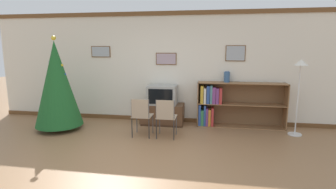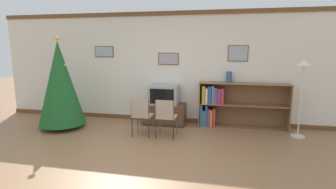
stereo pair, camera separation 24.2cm
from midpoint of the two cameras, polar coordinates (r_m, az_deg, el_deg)
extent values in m
plane|color=#936B47|center=(4.38, -5.95, -14.77)|extent=(24.00, 24.00, 0.00)
cube|color=silver|center=(6.52, 0.90, 5.83)|extent=(8.93, 0.08, 2.70)
cube|color=brown|center=(6.50, 0.84, 17.30)|extent=(8.93, 0.03, 0.10)
cube|color=brown|center=(6.69, 0.78, -5.37)|extent=(8.93, 0.03, 0.10)
cube|color=brown|center=(6.96, -12.74, 9.10)|extent=(0.50, 0.02, 0.28)
cube|color=#9EA8B2|center=(6.95, -12.78, 9.09)|extent=(0.47, 0.01, 0.24)
cube|color=brown|center=(6.45, 1.16, 7.77)|extent=(0.51, 0.02, 0.29)
cube|color=#A893A3|center=(6.44, 1.14, 7.77)|extent=(0.47, 0.01, 0.25)
cube|color=brown|center=(6.35, 16.07, 8.60)|extent=(0.46, 0.02, 0.37)
cube|color=#9EA8B2|center=(6.33, 16.07, 8.60)|extent=(0.42, 0.01, 0.33)
cylinder|color=maroon|center=(6.60, -20.87, -6.30)|extent=(0.36, 0.36, 0.10)
cone|color=#1E5B28|center=(6.40, -21.43, 2.33)|extent=(1.04, 1.04, 1.90)
sphere|color=yellow|center=(6.35, -22.03, 11.30)|extent=(0.10, 0.10, 0.10)
sphere|color=gold|center=(6.29, -20.51, 6.05)|extent=(0.06, 0.06, 0.06)
sphere|color=#1E4CB2|center=(6.29, -19.93, 4.27)|extent=(0.04, 0.04, 0.04)
sphere|color=silver|center=(6.38, -22.81, 6.61)|extent=(0.05, 0.05, 0.05)
sphere|color=red|center=(6.53, -21.62, 5.23)|extent=(0.04, 0.04, 0.04)
sphere|color=#1E4CB2|center=(6.78, -21.90, -0.26)|extent=(0.05, 0.05, 0.05)
cube|color=#412A1A|center=(6.45, 0.23, -6.21)|extent=(0.99, 0.49, 0.05)
cube|color=brown|center=(6.38, 0.23, -4.05)|extent=(1.03, 0.51, 0.45)
cube|color=#9E9E99|center=(6.28, 0.24, -0.06)|extent=(0.69, 0.49, 0.45)
cube|color=black|center=(6.05, -0.24, -0.47)|extent=(0.57, 0.01, 0.35)
cube|color=tan|center=(5.56, -4.27, -4.58)|extent=(0.40, 0.40, 0.02)
cube|color=tan|center=(5.33, -4.88, -3.04)|extent=(0.35, 0.02, 0.38)
cylinder|color=#4C4C51|center=(5.83, -5.45, -6.12)|extent=(0.02, 0.02, 0.42)
cylinder|color=#4C4C51|center=(5.74, -2.00, -6.36)|extent=(0.02, 0.02, 0.42)
cylinder|color=#4C4C51|center=(5.50, -6.58, -7.14)|extent=(0.02, 0.02, 0.42)
cylinder|color=#4C4C51|center=(5.40, -2.93, -7.42)|extent=(0.02, 0.02, 0.42)
cylinder|color=#4C4C51|center=(5.45, -6.62, -5.16)|extent=(0.02, 0.02, 0.82)
cylinder|color=#4C4C51|center=(5.35, -2.95, -5.40)|extent=(0.02, 0.02, 0.82)
cube|color=tan|center=(5.44, 0.95, -4.88)|extent=(0.40, 0.40, 0.02)
cube|color=tan|center=(5.21, 0.55, -3.32)|extent=(0.35, 0.02, 0.38)
cylinder|color=#4C4C51|center=(5.70, -0.49, -6.45)|extent=(0.02, 0.02, 0.42)
cylinder|color=#4C4C51|center=(5.64, 3.11, -6.66)|extent=(0.02, 0.02, 0.42)
cylinder|color=#4C4C51|center=(5.37, -1.33, -7.53)|extent=(0.02, 0.02, 0.42)
cylinder|color=#4C4C51|center=(5.30, 2.50, -7.77)|extent=(0.02, 0.02, 0.42)
cylinder|color=#4C4C51|center=(5.31, -1.34, -5.50)|extent=(0.02, 0.02, 0.82)
cylinder|color=#4C4C51|center=(5.24, 2.51, -5.72)|extent=(0.02, 0.02, 0.82)
cube|color=olive|center=(6.29, 8.03, -2.03)|extent=(0.02, 0.36, 1.05)
cube|color=olive|center=(6.48, 25.86, -2.62)|extent=(0.02, 0.36, 1.05)
cube|color=olive|center=(6.22, 17.32, 2.29)|extent=(2.01, 0.36, 0.02)
cube|color=olive|center=(6.44, 16.83, -6.84)|extent=(2.01, 0.36, 0.02)
cube|color=olive|center=(6.30, 17.08, -2.17)|extent=(1.97, 0.36, 0.02)
cube|color=brown|center=(6.48, 16.94, -2.03)|extent=(2.01, 0.01, 1.05)
cube|color=#2D4C93|center=(6.32, 8.41, -4.39)|extent=(0.06, 0.29, 0.50)
cube|color=#337547|center=(6.32, 8.95, -5.01)|extent=(0.06, 0.26, 0.37)
cube|color=#2D4C93|center=(6.29, 9.49, -4.54)|extent=(0.05, 0.23, 0.49)
cube|color=#7A3D7F|center=(6.33, 9.97, -4.83)|extent=(0.04, 0.29, 0.41)
cube|color=orange|center=(6.29, 10.48, -5.01)|extent=(0.06, 0.22, 0.39)
cube|color=#B73333|center=(6.31, 11.10, -4.81)|extent=(0.06, 0.27, 0.43)
cube|color=gold|center=(6.20, 8.91, -0.02)|extent=(0.07, 0.26, 0.41)
cube|color=silver|center=(6.19, 9.55, -0.28)|extent=(0.05, 0.24, 0.36)
cube|color=#2D4C93|center=(6.19, 10.22, -0.07)|extent=(0.07, 0.25, 0.41)
cube|color=teal|center=(6.17, 10.86, -0.06)|extent=(0.05, 0.22, 0.42)
cube|color=#7A3D7F|center=(6.19, 11.45, -0.25)|extent=(0.07, 0.24, 0.38)
cube|color=#7A3D7F|center=(6.20, 12.17, -0.36)|extent=(0.06, 0.26, 0.36)
cube|color=#B73333|center=(6.18, 12.85, -0.38)|extent=(0.06, 0.24, 0.37)
cylinder|color=#335684|center=(6.23, 14.23, 3.63)|extent=(0.14, 0.14, 0.24)
torus|color=#335684|center=(6.22, 14.28, 4.72)|extent=(0.12, 0.12, 0.03)
cylinder|color=silver|center=(6.24, 27.38, -8.07)|extent=(0.28, 0.28, 0.03)
cylinder|color=silver|center=(6.06, 27.95, -1.36)|extent=(0.03, 0.03, 1.46)
cone|color=white|center=(5.97, 28.59, 6.10)|extent=(0.28, 0.28, 0.12)
camera|label=1|loc=(0.12, -88.71, 0.23)|focal=28.00mm
camera|label=2|loc=(0.12, 91.29, -0.23)|focal=28.00mm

